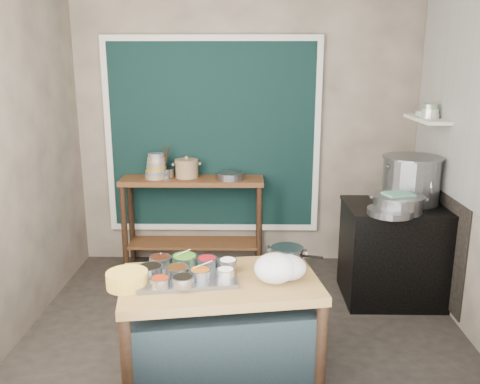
{
  "coord_description": "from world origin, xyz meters",
  "views": [
    {
      "loc": [
        0.02,
        -3.76,
        2.1
      ],
      "look_at": [
        -0.04,
        0.25,
        1.07
      ],
      "focal_mm": 38.0,
      "sensor_mm": 36.0,
      "label": 1
    }
  ],
  "objects_px": {
    "steamer": "(398,203)",
    "yellow_basin": "(127,280)",
    "back_counter": "(193,223)",
    "saucepan": "(287,256)",
    "prep_table": "(221,332)",
    "utensil_cup": "(166,173)",
    "stock_pot": "(411,179)",
    "ceramic_crock": "(187,169)",
    "condiment_tray": "(187,276)",
    "stove_block": "(395,254)"
  },
  "relations": [
    {
      "from": "steamer",
      "to": "yellow_basin",
      "type": "bearing_deg",
      "value": -148.33
    },
    {
      "from": "back_counter",
      "to": "saucepan",
      "type": "bearing_deg",
      "value": -64.77
    },
    {
      "from": "prep_table",
      "to": "saucepan",
      "type": "height_order",
      "value": "saucepan"
    },
    {
      "from": "prep_table",
      "to": "back_counter",
      "type": "bearing_deg",
      "value": 91.83
    },
    {
      "from": "utensil_cup",
      "to": "stock_pot",
      "type": "relative_size",
      "value": 0.32
    },
    {
      "from": "stock_pot",
      "to": "ceramic_crock",
      "type": "bearing_deg",
      "value": 162.41
    },
    {
      "from": "saucepan",
      "to": "ceramic_crock",
      "type": "bearing_deg",
      "value": 130.67
    },
    {
      "from": "stock_pot",
      "to": "condiment_tray",
      "type": "bearing_deg",
      "value": -143.02
    },
    {
      "from": "back_counter",
      "to": "stock_pot",
      "type": "relative_size",
      "value": 2.72
    },
    {
      "from": "stock_pot",
      "to": "stove_block",
      "type": "bearing_deg",
      "value": -138.06
    },
    {
      "from": "prep_table",
      "to": "back_counter",
      "type": "height_order",
      "value": "back_counter"
    },
    {
      "from": "stock_pot",
      "to": "prep_table",
      "type": "bearing_deg",
      "value": -139.09
    },
    {
      "from": "prep_table",
      "to": "back_counter",
      "type": "xyz_separation_m",
      "value": [
        -0.4,
        2.03,
        0.1
      ]
    },
    {
      "from": "utensil_cup",
      "to": "stock_pot",
      "type": "xyz_separation_m",
      "value": [
        2.29,
        -0.64,
        0.09
      ]
    },
    {
      "from": "prep_table",
      "to": "condiment_tray",
      "type": "xyz_separation_m",
      "value": [
        -0.22,
        0.02,
        0.39
      ]
    },
    {
      "from": "ceramic_crock",
      "to": "back_counter",
      "type": "bearing_deg",
      "value": -30.95
    },
    {
      "from": "stove_block",
      "to": "ceramic_crock",
      "type": "xyz_separation_m",
      "value": [
        -1.96,
        0.76,
        0.61
      ]
    },
    {
      "from": "prep_table",
      "to": "stock_pot",
      "type": "bearing_deg",
      "value": 31.72
    },
    {
      "from": "prep_table",
      "to": "steamer",
      "type": "xyz_separation_m",
      "value": [
        1.43,
        1.11,
        0.58
      ]
    },
    {
      "from": "back_counter",
      "to": "steamer",
      "type": "xyz_separation_m",
      "value": [
        1.83,
        -0.92,
        0.48
      ]
    },
    {
      "from": "prep_table",
      "to": "saucepan",
      "type": "xyz_separation_m",
      "value": [
        0.44,
        0.25,
        0.44
      ]
    },
    {
      "from": "condiment_tray",
      "to": "utensil_cup",
      "type": "bearing_deg",
      "value": 102.52
    },
    {
      "from": "yellow_basin",
      "to": "saucepan",
      "type": "distance_m",
      "value": 1.08
    },
    {
      "from": "stock_pot",
      "to": "yellow_basin",
      "type": "bearing_deg",
      "value": -145.03
    },
    {
      "from": "stock_pot",
      "to": "back_counter",
      "type": "bearing_deg",
      "value": 162.82
    },
    {
      "from": "prep_table",
      "to": "yellow_basin",
      "type": "relative_size",
      "value": 4.87
    },
    {
      "from": "prep_table",
      "to": "condiment_tray",
      "type": "relative_size",
      "value": 2.03
    },
    {
      "from": "prep_table",
      "to": "yellow_basin",
      "type": "bearing_deg",
      "value": -176.72
    },
    {
      "from": "back_counter",
      "to": "ceramic_crock",
      "type": "distance_m",
      "value": 0.56
    },
    {
      "from": "condiment_tray",
      "to": "saucepan",
      "type": "distance_m",
      "value": 0.7
    },
    {
      "from": "condiment_tray",
      "to": "steamer",
      "type": "bearing_deg",
      "value": 33.38
    },
    {
      "from": "stove_block",
      "to": "stock_pot",
      "type": "xyz_separation_m",
      "value": [
        0.12,
        0.11,
        0.66
      ]
    },
    {
      "from": "prep_table",
      "to": "back_counter",
      "type": "relative_size",
      "value": 0.86
    },
    {
      "from": "stove_block",
      "to": "steamer",
      "type": "height_order",
      "value": "steamer"
    },
    {
      "from": "utensil_cup",
      "to": "stock_pot",
      "type": "distance_m",
      "value": 2.38
    },
    {
      "from": "condiment_tray",
      "to": "saucepan",
      "type": "bearing_deg",
      "value": 18.98
    },
    {
      "from": "condiment_tray",
      "to": "yellow_basin",
      "type": "relative_size",
      "value": 2.39
    },
    {
      "from": "stove_block",
      "to": "yellow_basin",
      "type": "bearing_deg",
      "value": -145.47
    },
    {
      "from": "ceramic_crock",
      "to": "condiment_tray",
      "type": "bearing_deg",
      "value": -83.41
    },
    {
      "from": "prep_table",
      "to": "stock_pot",
      "type": "relative_size",
      "value": 2.35
    },
    {
      "from": "ceramic_crock",
      "to": "prep_table",
      "type": "bearing_deg",
      "value": -77.64
    },
    {
      "from": "back_counter",
      "to": "steamer",
      "type": "height_order",
      "value": "steamer"
    },
    {
      "from": "back_counter",
      "to": "stove_block",
      "type": "distance_m",
      "value": 2.04
    },
    {
      "from": "back_counter",
      "to": "utensil_cup",
      "type": "bearing_deg",
      "value": 177.46
    },
    {
      "from": "yellow_basin",
      "to": "condiment_tray",
      "type": "bearing_deg",
      "value": 22.74
    },
    {
      "from": "steamer",
      "to": "utensil_cup",
      "type": "bearing_deg",
      "value": 155.95
    },
    {
      "from": "stove_block",
      "to": "steamer",
      "type": "bearing_deg",
      "value": -110.91
    },
    {
      "from": "saucepan",
      "to": "condiment_tray",
      "type": "bearing_deg",
      "value": -146.64
    },
    {
      "from": "prep_table",
      "to": "stove_block",
      "type": "relative_size",
      "value": 1.39
    },
    {
      "from": "ceramic_crock",
      "to": "steamer",
      "type": "bearing_deg",
      "value": -26.95
    }
  ]
}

